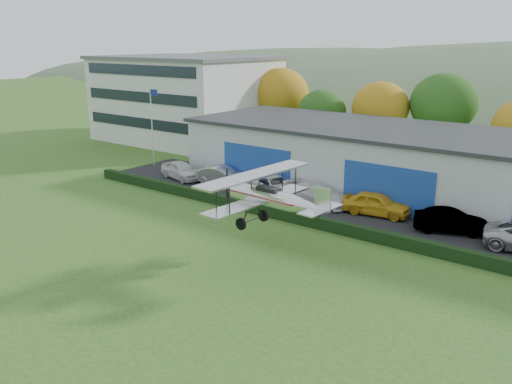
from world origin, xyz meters
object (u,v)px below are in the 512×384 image
Objects in this scene: office_block at (186,98)px; flagpole at (152,119)px; car_3 at (318,194)px; car_4 at (376,204)px; biplane at (270,196)px; hangar at (419,164)px; car_0 at (181,170)px; car_5 at (451,221)px; car_2 at (274,186)px; car_1 at (222,176)px.

flagpole is (8.12, -13.00, -0.43)m from office_block.
office_block reaches higher than flagpole.
car_3 is 4.73m from car_4.
hangar is at bearing 89.10° from biplane.
car_3 is 1.12× the size of car_4.
office_block is 2.57× the size of flagpole.
biplane is at bearing -39.07° from office_block.
hangar is at bearing -53.73° from car_0.
hangar is 8.58× the size of car_5.
car_4 is at bearing -2.11° from flagpole.
car_3 is 12.27m from biplane.
car_3 is at bearing -3.59° from flagpole.
hangar is at bearing 14.31° from car_5.
hangar is 8.56× the size of car_0.
office_block reaches higher than hangar.
car_2 is 1.04× the size of car_3.
car_2 is 14.04m from biplane.
car_5 is (10.24, -0.11, -0.02)m from car_3.
hangar reaches higher than car_4.
flagpole is 26.52m from biplane.
car_0 is at bearing 85.58° from car_4.
flagpole is at bearing 155.58° from biplane.
car_0 is 0.83× the size of car_2.
flagpole is 30.32m from car_5.
car_4 is (-0.38, -6.88, -1.77)m from hangar.
car_1 is at bearing 143.49° from biplane.
hangar reaches higher than car_3.
hangar is 11.83m from car_2.
car_5 is at bearing 63.00° from biplane.
car_2 is 0.69× the size of biplane.
hangar is 1.97× the size of office_block.
hangar reaches higher than car_0.
hangar is at bearing -11.09° from car_4.
car_3 is (27.90, -14.24, -4.36)m from office_block.
office_block is 15.33m from flagpole.
car_3 is at bearing -73.24° from car_0.
car_5 is (24.22, 0.70, -0.03)m from car_0.
car_1 is at bearing -7.43° from flagpole.
car_0 reaches higher than car_3.
office_block is 28.06m from car_2.
car_5 is (14.36, -0.13, -0.02)m from car_2.
car_3 is (9.65, 0.08, -0.01)m from car_1.
car_3 is at bearing 68.61° from car_5.
hangar is 8.29× the size of car_1.
flagpole is at bearing 74.14° from car_1.
office_block is 2.46× the size of biplane.
hangar reaches higher than car_5.
car_3 is at bearing -27.04° from office_block.
car_0 is 0.97× the size of car_1.
car_1 is (-14.75, -7.30, -1.80)m from hangar.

